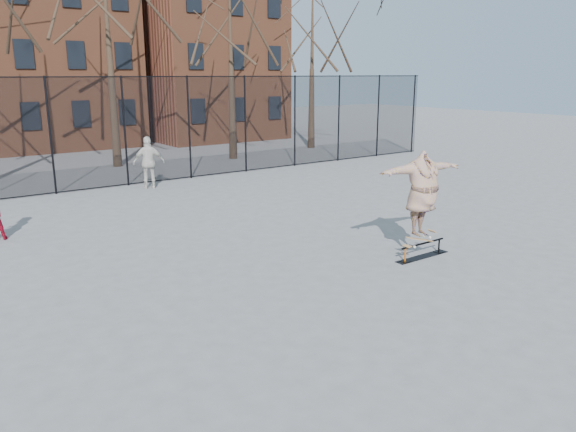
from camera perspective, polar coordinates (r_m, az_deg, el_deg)
ground at (r=10.33m, az=4.20°, el=-8.94°), size 100.00×100.00×0.00m
skate_rail at (r=13.17m, az=13.50°, el=-3.51°), size 1.55×0.24×0.34m
skateboard at (r=13.00m, az=13.22°, el=-2.54°), size 0.82×0.19×0.10m
skater at (r=12.76m, az=13.47°, el=1.77°), size 2.38×0.81×1.90m
bystander_white at (r=20.97m, az=-13.95°, el=5.28°), size 1.19×0.78×1.89m
fence at (r=21.21m, az=-19.35°, el=8.03°), size 34.03×0.07×4.00m
rowhouses at (r=33.96m, az=-25.56°, el=16.31°), size 29.00×7.00×13.00m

